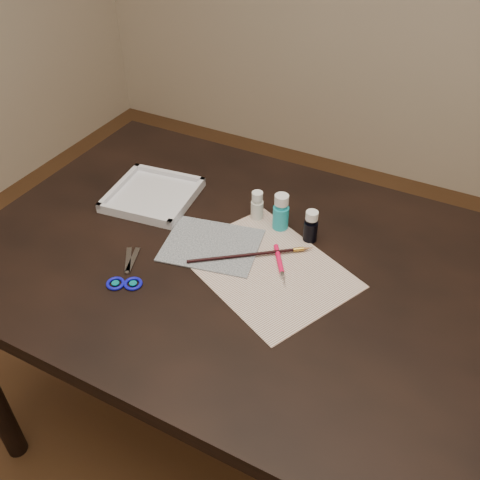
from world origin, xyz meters
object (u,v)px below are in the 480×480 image
at_px(paper, 267,268).
at_px(canvas, 212,245).
at_px(palette_tray, 153,195).
at_px(paint_bottle_white, 257,205).
at_px(paint_bottle_navy, 311,226).
at_px(scissors, 126,268).
at_px(paint_bottle_cyan, 281,212).

relative_size(paper, canvas, 1.65).
relative_size(canvas, palette_tray, 1.04).
bearing_deg(paper, canvas, 176.42).
distance_m(paint_bottle_white, paint_bottle_navy, 0.16).
relative_size(paint_bottle_navy, scissors, 0.52).
distance_m(paint_bottle_white, palette_tray, 0.29).
height_order(paint_bottle_navy, palette_tray, paint_bottle_navy).
height_order(canvas, palette_tray, palette_tray).
bearing_deg(paint_bottle_navy, paint_bottle_white, 172.66).
height_order(paint_bottle_cyan, scissors, paint_bottle_cyan).
height_order(paint_bottle_white, scissors, paint_bottle_white).
relative_size(canvas, scissors, 1.39).
relative_size(paint_bottle_white, paint_bottle_cyan, 0.81).
bearing_deg(paper, paint_bottle_white, 123.27).
relative_size(canvas, paint_bottle_navy, 2.69).
height_order(canvas, paint_bottle_navy, paint_bottle_navy).
distance_m(scissors, palette_tray, 0.29).
distance_m(paper, canvas, 0.15).
distance_m(canvas, paint_bottle_navy, 0.25).
xyz_separation_m(paint_bottle_cyan, scissors, (-0.25, -0.31, -0.04)).
bearing_deg(paint_bottle_navy, scissors, -138.19).
bearing_deg(scissors, paper, -95.31).
bearing_deg(paint_bottle_navy, paper, -108.20).
bearing_deg(palette_tray, canvas, -22.53).
distance_m(paper, scissors, 0.33).
bearing_deg(paint_bottle_white, paper, -56.73).
xyz_separation_m(paint_bottle_cyan, palette_tray, (-0.36, -0.04, -0.04)).
bearing_deg(canvas, paint_bottle_cyan, 51.07).
xyz_separation_m(canvas, palette_tray, (-0.24, 0.10, 0.01)).
distance_m(paint_bottle_cyan, paint_bottle_navy, 0.09).
distance_m(paper, paint_bottle_navy, 0.16).
xyz_separation_m(paint_bottle_white, palette_tray, (-0.29, -0.05, -0.03)).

